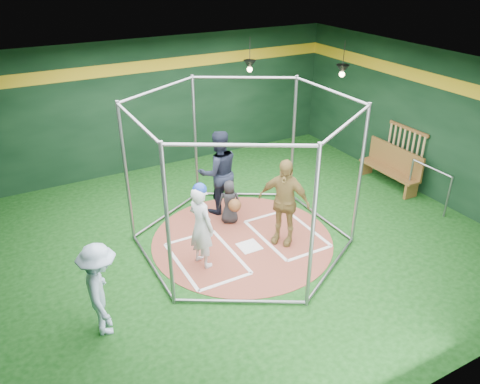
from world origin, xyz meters
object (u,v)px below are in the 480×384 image
umpire (219,172)px  dugout_bench (392,166)px  visitor_leopard (284,202)px  batter_figure (201,225)px

umpire → dugout_bench: (4.50, -0.88, -0.47)m
umpire → dugout_bench: 4.61m
visitor_leopard → batter_figure: bearing=-129.7°
batter_figure → visitor_leopard: size_ratio=0.94×
batter_figure → dugout_bench: size_ratio=0.98×
batter_figure → dugout_bench: bearing=8.2°
batter_figure → dugout_bench: batter_figure is taller
batter_figure → umpire: 2.09m
umpire → visitor_leopard: bearing=115.0°
batter_figure → dugout_bench: 5.77m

